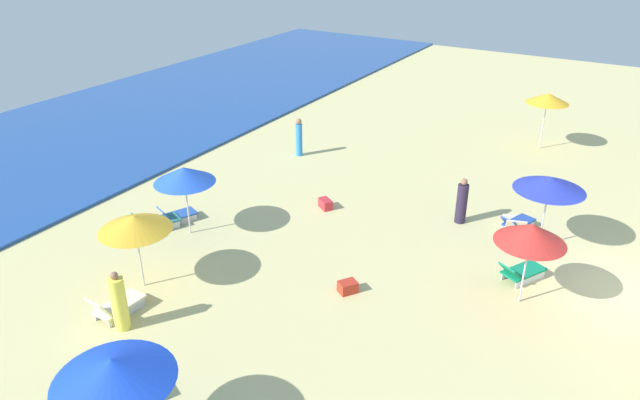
# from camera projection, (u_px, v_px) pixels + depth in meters

# --- Properties ---
(ground_plane) EXTENTS (60.00, 60.00, 0.00)m
(ground_plane) POSITION_uv_depth(u_px,v_px,m) (621.00, 295.00, 16.37)
(ground_plane) COLOR #D7CA88
(ocean) EXTENTS (60.00, 12.87, 0.12)m
(ocean) POSITION_uv_depth(u_px,v_px,m) (66.00, 141.00, 27.20)
(ocean) COLOR #224B99
(ocean) RESTS_ON ground_plane
(umbrella_0) EXTENTS (2.01, 2.01, 2.25)m
(umbrella_0) POSITION_uv_depth(u_px,v_px,m) (134.00, 223.00, 15.90)
(umbrella_0) COLOR silver
(umbrella_0) RESTS_ON ground_plane
(lounge_chair_0_0) EXTENTS (1.46, 0.70, 0.81)m
(lounge_chair_0_0) POSITION_uv_depth(u_px,v_px,m) (116.00, 306.00, 15.41)
(lounge_chair_0_0) COLOR silver
(lounge_chair_0_0) RESTS_ON ground_plane
(umbrella_1) EXTENTS (1.86, 1.86, 2.42)m
(umbrella_1) POSITION_uv_depth(u_px,v_px,m) (531.00, 233.00, 15.15)
(umbrella_1) COLOR silver
(umbrella_1) RESTS_ON ground_plane
(lounge_chair_1_0) EXTENTS (1.57, 1.22, 0.68)m
(lounge_chair_1_0) POSITION_uv_depth(u_px,v_px,m) (521.00, 272.00, 16.92)
(lounge_chair_1_0) COLOR silver
(lounge_chair_1_0) RESTS_ON ground_plane
(umbrella_2) EXTENTS (2.17, 2.17, 2.42)m
(umbrella_2) POSITION_uv_depth(u_px,v_px,m) (550.00, 184.00, 17.79)
(umbrella_2) COLOR silver
(umbrella_2) RESTS_ON ground_plane
(lounge_chair_2_0) EXTENTS (1.45, 0.97, 0.62)m
(lounge_chair_2_0) POSITION_uv_depth(u_px,v_px,m) (517.00, 223.00, 19.62)
(lounge_chair_2_0) COLOR silver
(lounge_chair_2_0) RESTS_ON ground_plane
(lounge_chair_2_1) EXTENTS (1.37, 1.01, 0.64)m
(lounge_chair_2_1) POSITION_uv_depth(u_px,v_px,m) (514.00, 224.00, 19.59)
(lounge_chair_2_1) COLOR silver
(lounge_chair_2_1) RESTS_ON ground_plane
(umbrella_3) EXTENTS (1.83, 1.83, 2.56)m
(umbrella_3) POSITION_uv_depth(u_px,v_px,m) (548.00, 98.00, 25.51)
(umbrella_3) COLOR silver
(umbrella_3) RESTS_ON ground_plane
(umbrella_4) EXTENTS (1.98, 1.98, 2.37)m
(umbrella_4) POSITION_uv_depth(u_px,v_px,m) (184.00, 175.00, 18.61)
(umbrella_4) COLOR silver
(umbrella_4) RESTS_ON ground_plane
(lounge_chair_4_0) EXTENTS (1.63, 1.23, 0.71)m
(lounge_chair_4_0) POSITION_uv_depth(u_px,v_px,m) (156.00, 222.00, 19.62)
(lounge_chair_4_0) COLOR silver
(lounge_chair_4_0) RESTS_ON ground_plane
(lounge_chair_4_1) EXTENTS (1.39, 1.03, 0.65)m
(lounge_chair_4_1) POSITION_uv_depth(u_px,v_px,m) (177.00, 215.00, 20.14)
(lounge_chair_4_1) COLOR silver
(lounge_chair_4_1) RESTS_ON ground_plane
(umbrella_5) EXTENTS (2.29, 2.29, 2.38)m
(umbrella_5) POSITION_uv_depth(u_px,v_px,m) (113.00, 370.00, 10.63)
(umbrella_5) COLOR silver
(umbrella_5) RESTS_ON ground_plane
(lounge_chair_5_1) EXTENTS (1.46, 1.16, 0.74)m
(lounge_chair_5_1) POSITION_uv_depth(u_px,v_px,m) (123.00, 394.00, 12.61)
(lounge_chair_5_1) COLOR silver
(lounge_chair_5_1) RESTS_ON ground_plane
(beachgoer_0) EXTENTS (0.41, 0.41, 1.68)m
(beachgoer_0) POSITION_uv_depth(u_px,v_px,m) (299.00, 138.00, 25.43)
(beachgoer_0) COLOR #3288E0
(beachgoer_0) RESTS_ON ground_plane
(beachgoer_1) EXTENTS (0.48, 0.48, 1.63)m
(beachgoer_1) POSITION_uv_depth(u_px,v_px,m) (462.00, 202.00, 19.90)
(beachgoer_1) COLOR #2C223B
(beachgoer_1) RESTS_ON ground_plane
(beachgoer_2) EXTENTS (0.47, 0.47, 1.69)m
(beachgoer_2) POSITION_uv_depth(u_px,v_px,m) (119.00, 303.00, 14.73)
(beachgoer_2) COLOR #F9E952
(beachgoer_2) RESTS_ON ground_plane
(cooler_box_0) EXTENTS (0.59, 0.65, 0.34)m
(cooler_box_0) POSITION_uv_depth(u_px,v_px,m) (325.00, 204.00, 21.09)
(cooler_box_0) COLOR red
(cooler_box_0) RESTS_ON ground_plane
(cooler_box_1) EXTENTS (0.63, 0.59, 0.33)m
(cooler_box_1) POSITION_uv_depth(u_px,v_px,m) (348.00, 287.00, 16.43)
(cooler_box_1) COLOR red
(cooler_box_1) RESTS_ON ground_plane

